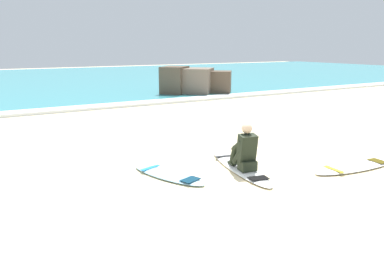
% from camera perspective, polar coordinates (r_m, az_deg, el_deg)
% --- Properties ---
extents(ground_plane, '(80.00, 80.00, 0.00)m').
position_cam_1_polar(ground_plane, '(7.58, 1.77, -6.24)').
color(ground_plane, beige).
extents(sea, '(80.00, 28.00, 0.10)m').
position_cam_1_polar(sea, '(29.36, -22.91, 7.24)').
color(sea, teal).
rests_on(sea, ground).
extents(breaking_foam, '(80.00, 0.90, 0.11)m').
position_cam_1_polar(breaking_foam, '(15.96, -16.15, 3.71)').
color(breaking_foam, white).
rests_on(breaking_foam, ground).
extents(surfboard_main, '(1.04, 2.63, 0.08)m').
position_cam_1_polar(surfboard_main, '(8.06, 7.06, -4.88)').
color(surfboard_main, white).
rests_on(surfboard_main, ground).
extents(surfer_seated, '(0.46, 0.75, 0.95)m').
position_cam_1_polar(surfer_seated, '(7.75, 7.85, -2.55)').
color(surfer_seated, black).
rests_on(surfer_seated, surfboard_main).
extents(surfboard_spare_near, '(1.08, 1.87, 0.08)m').
position_cam_1_polar(surfboard_spare_near, '(7.55, -3.53, -6.04)').
color(surfboard_spare_near, '#9ED1E5').
rests_on(surfboard_spare_near, ground).
extents(surfboard_spare_far, '(2.16, 0.67, 0.08)m').
position_cam_1_polar(surfboard_spare_far, '(8.70, 23.00, -4.50)').
color(surfboard_spare_far, white).
rests_on(surfboard_spare_far, ground).
extents(rock_outcrop_distant, '(4.24, 2.68, 1.45)m').
position_cam_1_polar(rock_outcrop_distant, '(20.05, 0.63, 7.71)').
color(rock_outcrop_distant, brown).
rests_on(rock_outcrop_distant, ground).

